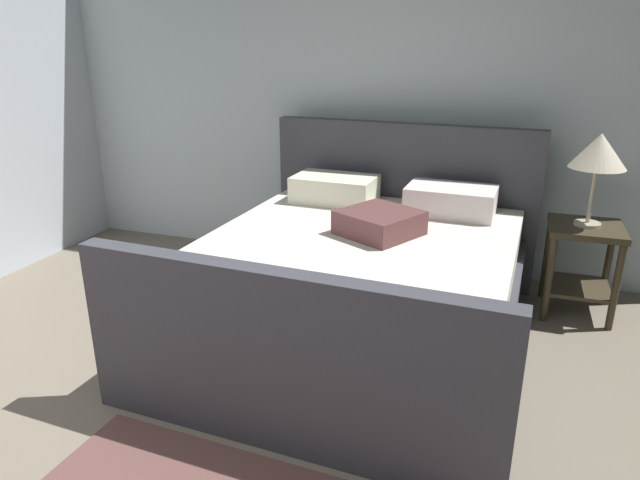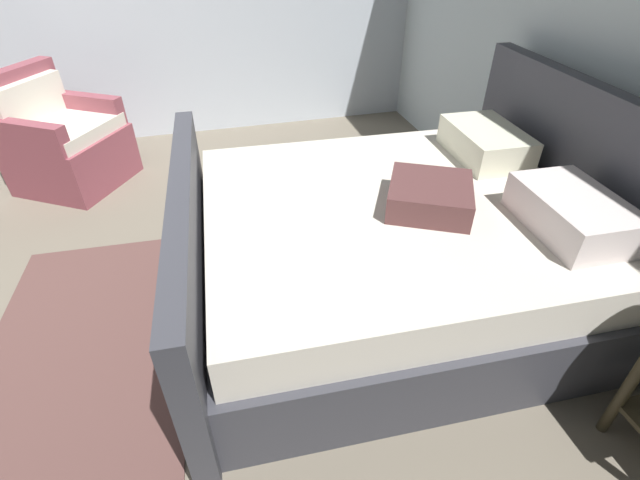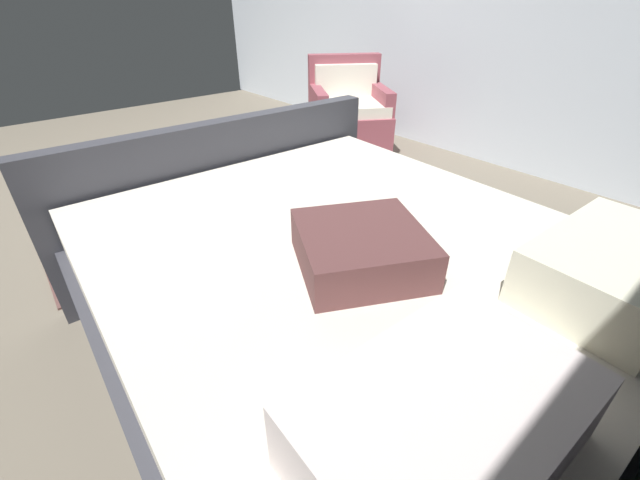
% 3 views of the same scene
% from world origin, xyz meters
% --- Properties ---
extents(wall_back, '(4.97, 0.12, 2.69)m').
position_xyz_m(wall_back, '(0.00, 3.40, 1.34)').
color(wall_back, silver).
rests_on(wall_back, ground).
extents(bed, '(2.01, 2.28, 1.14)m').
position_xyz_m(bed, '(0.34, 2.13, 0.35)').
color(bed, '#3B3C44').
rests_on(bed, ground).
extents(nightstand_right, '(0.44, 0.44, 0.60)m').
position_xyz_m(nightstand_right, '(1.61, 2.87, 0.40)').
color(nightstand_right, '#393120').
rests_on(nightstand_right, ground).
extents(table_lamp_right, '(0.33, 0.33, 0.57)m').
position_xyz_m(table_lamp_right, '(1.61, 2.87, 1.06)').
color(table_lamp_right, '#B7B293').
rests_on(table_lamp_right, nightstand_right).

